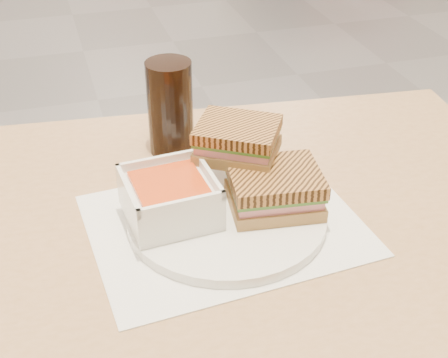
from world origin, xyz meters
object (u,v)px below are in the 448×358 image
object	(u,v)px
plate	(227,217)
cola_glass	(170,108)
soup_bowl	(170,199)
panini_lower	(275,189)
main_table	(157,285)

from	to	relation	value
plate	cola_glass	xyz separation A→B (m)	(-0.03, 0.22, 0.07)
soup_bowl	cola_glass	size ratio (longest dim) A/B	0.81
soup_bowl	panini_lower	xyz separation A→B (m)	(0.15, -0.02, 0.00)
main_table	panini_lower	xyz separation A→B (m)	(0.17, -0.03, 0.16)
main_table	soup_bowl	world-z (taller)	soup_bowl
main_table	soup_bowl	size ratio (longest dim) A/B	9.71
soup_bowl	plate	bearing A→B (deg)	-11.44
plate	soup_bowl	distance (m)	0.09
main_table	soup_bowl	xyz separation A→B (m)	(0.03, -0.01, 0.16)
panini_lower	cola_glass	distance (m)	0.25
main_table	plate	world-z (taller)	plate
soup_bowl	main_table	bearing A→B (deg)	166.08
soup_bowl	cola_glass	world-z (taller)	cola_glass
plate	soup_bowl	xyz separation A→B (m)	(-0.08, 0.02, 0.04)
panini_lower	cola_glass	xyz separation A→B (m)	(-0.10, 0.22, 0.03)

